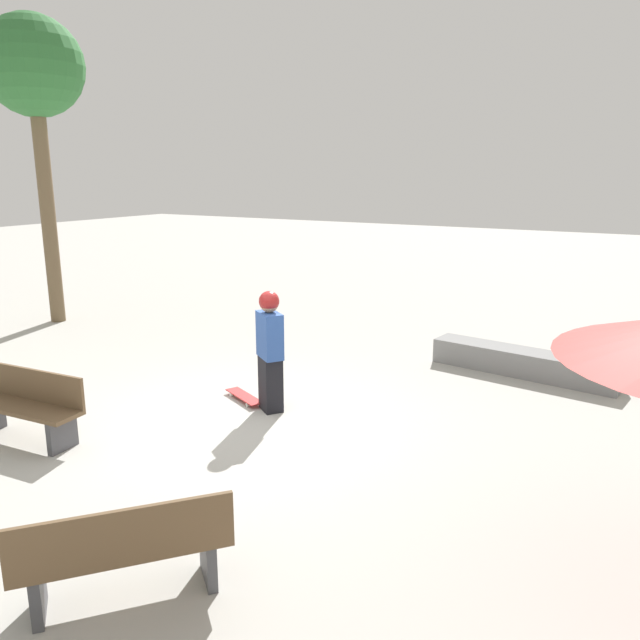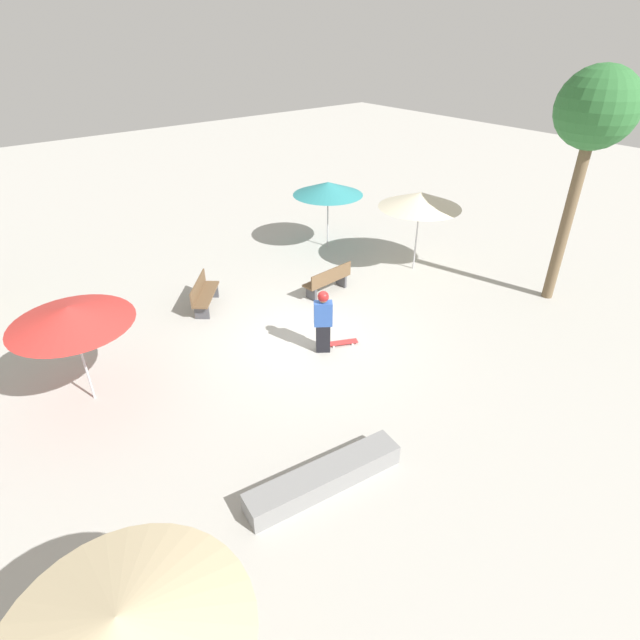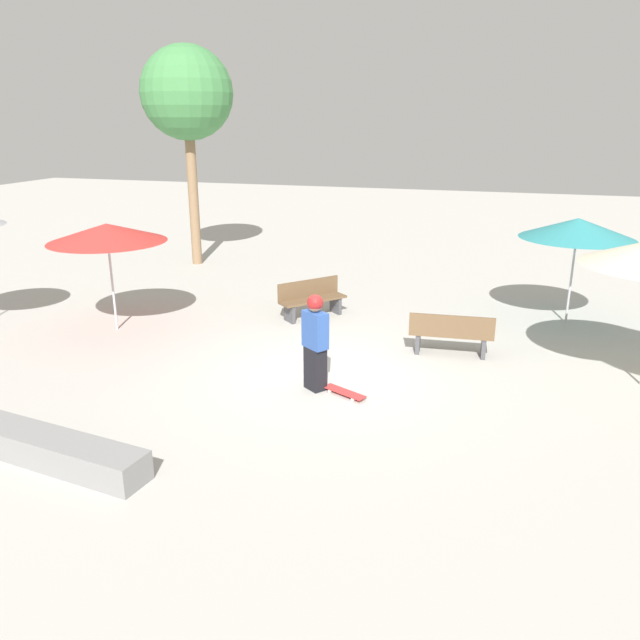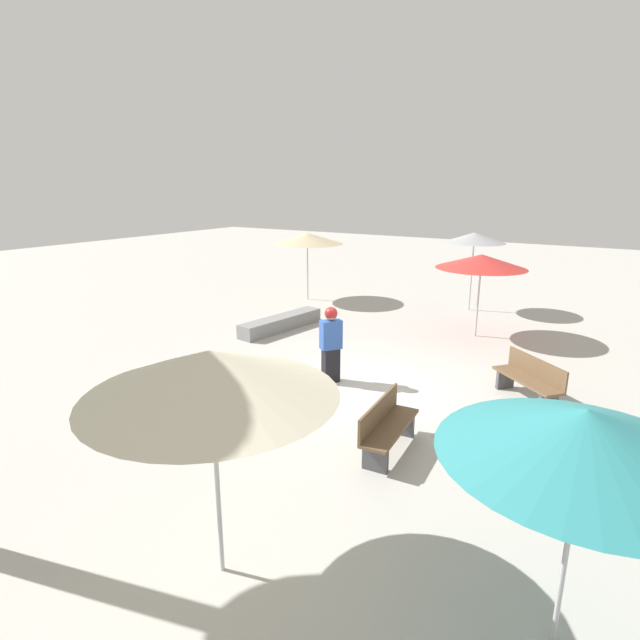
% 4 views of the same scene
% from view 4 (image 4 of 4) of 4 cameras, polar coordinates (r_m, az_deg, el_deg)
% --- Properties ---
extents(ground_plane, '(60.00, 60.00, 0.00)m').
position_cam_4_polar(ground_plane, '(10.59, 4.12, -7.78)').
color(ground_plane, '#B2AFA8').
extents(skater_main, '(0.46, 0.50, 1.66)m').
position_cam_4_polar(skater_main, '(10.61, 1.25, -2.53)').
color(skater_main, black).
rests_on(skater_main, ground_plane).
extents(skateboard, '(0.53, 0.81, 0.07)m').
position_cam_4_polar(skateboard, '(10.53, -0.83, -7.54)').
color(skateboard, red).
rests_on(skateboard, ground_plane).
extents(concrete_ledge, '(0.95, 3.00, 0.40)m').
position_cam_4_polar(concrete_ledge, '(14.69, -4.47, -0.34)').
color(concrete_ledge, gray).
rests_on(concrete_ledge, ground_plane).
extents(bench_near, '(0.56, 1.63, 0.85)m').
position_cam_4_polar(bench_near, '(8.15, 7.64, -11.97)').
color(bench_near, '#47474C').
rests_on(bench_near, ground_plane).
extents(bench_far, '(1.50, 1.38, 0.85)m').
position_cam_4_polar(bench_far, '(10.70, 22.79, -6.28)').
color(bench_far, '#47474C').
rests_on(bench_far, ground_plane).
extents(shade_umbrella_cream, '(2.58, 2.58, 2.57)m').
position_cam_4_polar(shade_umbrella_cream, '(5.07, -12.40, -5.96)').
color(shade_umbrella_cream, '#B7B7BC').
rests_on(shade_umbrella_cream, ground_plane).
extents(shade_umbrella_grey, '(2.03, 2.03, 2.61)m').
position_cam_4_polar(shade_umbrella_grey, '(17.35, 17.23, 8.96)').
color(shade_umbrella_grey, '#B7B7BC').
rests_on(shade_umbrella_grey, ground_plane).
extents(shade_umbrella_red, '(2.44, 2.44, 2.31)m').
position_cam_4_polar(shade_umbrella_red, '(14.31, 17.96, 6.39)').
color(shade_umbrella_red, '#B7B7BC').
rests_on(shade_umbrella_red, ground_plane).
extents(shade_umbrella_teal, '(2.43, 2.43, 2.35)m').
position_cam_4_polar(shade_umbrella_teal, '(4.79, 27.96, -11.44)').
color(shade_umbrella_teal, '#B7B7BC').
rests_on(shade_umbrella_teal, ground_plane).
extents(shade_umbrella_tan, '(2.57, 2.57, 2.45)m').
position_cam_4_polar(shade_umbrella_tan, '(18.23, -1.45, 9.30)').
color(shade_umbrella_tan, '#B7B7BC').
rests_on(shade_umbrella_tan, ground_plane).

